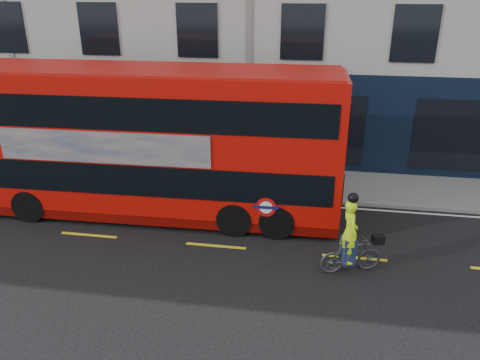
# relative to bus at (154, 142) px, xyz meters

# --- Properties ---
(ground) EXTENTS (120.00, 120.00, 0.00)m
(ground) POSITION_rel_bus_xyz_m (2.37, -3.42, -2.47)
(ground) COLOR black
(ground) RESTS_ON ground
(pavement) EXTENTS (60.00, 3.00, 0.12)m
(pavement) POSITION_rel_bus_xyz_m (2.37, 3.08, -2.41)
(pavement) COLOR gray
(pavement) RESTS_ON ground
(kerb) EXTENTS (60.00, 0.12, 0.13)m
(kerb) POSITION_rel_bus_xyz_m (2.37, 1.58, -2.41)
(kerb) COLOR gray
(kerb) RESTS_ON ground
(road_edge_line) EXTENTS (58.00, 0.10, 0.01)m
(road_edge_line) POSITION_rel_bus_xyz_m (2.37, 1.28, -2.47)
(road_edge_line) COLOR silver
(road_edge_line) RESTS_ON ground
(lane_dashes) EXTENTS (58.00, 0.12, 0.01)m
(lane_dashes) POSITION_rel_bus_xyz_m (2.37, -1.92, -2.47)
(lane_dashes) COLOR yellow
(lane_dashes) RESTS_ON ground
(bus) EXTENTS (12.02, 2.99, 4.82)m
(bus) POSITION_rel_bus_xyz_m (0.00, 0.00, 0.00)
(bus) COLOR red
(bus) RESTS_ON ground
(cyclist) EXTENTS (1.75, 0.98, 2.33)m
(cyclist) POSITION_rel_bus_xyz_m (6.16, -2.65, -1.68)
(cyclist) COLOR #424347
(cyclist) RESTS_ON ground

